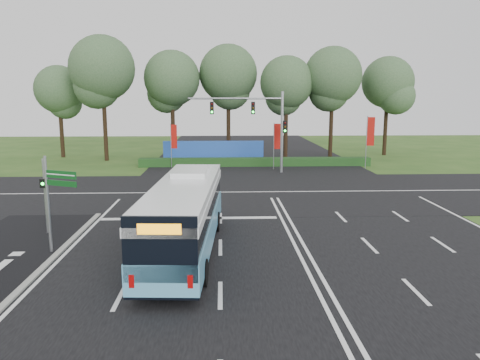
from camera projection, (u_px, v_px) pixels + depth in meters
name	position (u px, v px, depth m)	size (l,w,h in m)	color
ground	(295.00, 247.00, 20.57)	(120.00, 120.00, 0.00)	#2B501A
road_main	(295.00, 247.00, 20.56)	(20.00, 120.00, 0.04)	black
road_cross	(268.00, 192.00, 32.37)	(120.00, 14.00, 0.05)	black
kerb_strip	(36.00, 275.00, 17.20)	(0.25, 18.00, 0.12)	gray
city_bus	(185.00, 215.00, 19.58)	(3.01, 11.41, 3.24)	#5AA9D1
pedestrian_signal	(45.00, 193.00, 22.23)	(0.34, 0.43, 3.66)	gray
street_sign	(54.00, 193.00, 19.26)	(1.49, 0.73, 4.14)	gray
banner_flag_left	(173.00, 139.00, 43.12)	(0.60, 0.14, 4.11)	gray
banner_flag_mid	(276.00, 139.00, 42.03)	(0.63, 0.14, 4.26)	gray
banner_flag_right	(370.00, 135.00, 42.41)	(0.71, 0.17, 4.84)	gray
traffic_light_gantry	(261.00, 119.00, 39.92)	(8.41, 0.28, 7.00)	gray
hedge	(255.00, 162.00, 44.60)	(22.00, 1.20, 0.80)	#163D16
blue_hoarding	(214.00, 152.00, 46.78)	(10.00, 0.30, 2.20)	#204CAD
eucalyptus_row	(226.00, 77.00, 49.63)	(41.35, 9.79, 12.69)	black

